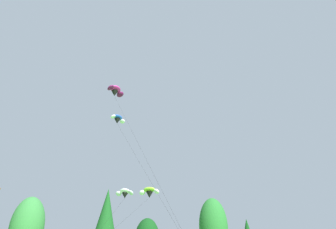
% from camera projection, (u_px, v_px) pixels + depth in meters
% --- Properties ---
extents(treeline_tree_c, '(4.78, 4.78, 11.03)m').
position_uv_depth(treeline_tree_c, '(27.00, 227.00, 42.86)').
color(treeline_tree_c, '#472D19').
rests_on(treeline_tree_c, ground_plane).
extents(treeline_tree_d, '(4.48, 4.48, 13.10)m').
position_uv_depth(treeline_tree_d, '(106.00, 220.00, 46.99)').
color(treeline_tree_d, '#472D19').
rests_on(treeline_tree_d, ground_plane).
extents(treeline_tree_f, '(5.45, 5.45, 13.50)m').
position_uv_depth(treeline_tree_f, '(213.00, 227.00, 55.89)').
color(treeline_tree_f, '#472D19').
rests_on(treeline_tree_f, ground_plane).
extents(parafoil_kite_high_white, '(8.51, 11.39, 9.87)m').
position_uv_depth(parafoil_kite_high_white, '(125.00, 193.00, 41.26)').
color(parafoil_kite_high_white, white).
extents(parafoil_kite_mid_magenta, '(6.51, 15.89, 23.73)m').
position_uv_depth(parafoil_kite_mid_magenta, '(115.00, 91.00, 43.08)').
color(parafoil_kite_mid_magenta, '#D12893').
extents(parafoil_kite_far_lime_white, '(12.85, 13.07, 10.77)m').
position_uv_depth(parafoil_kite_far_lime_white, '(149.00, 192.00, 44.19)').
color(parafoil_kite_far_lime_white, '#93D633').
extents(parafoil_kite_low_blue_white, '(5.13, 17.96, 20.30)m').
position_uv_depth(parafoil_kite_low_blue_white, '(118.00, 119.00, 43.90)').
color(parafoil_kite_low_blue_white, blue).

